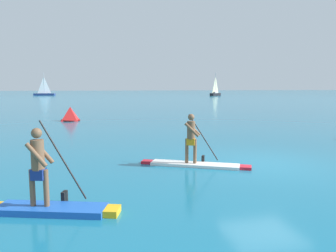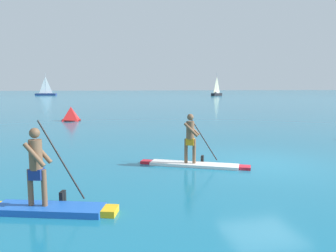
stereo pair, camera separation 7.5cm
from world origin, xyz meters
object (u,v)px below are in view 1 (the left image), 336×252
(paddleboarder_mid_center, at_px, (194,154))
(sailboat_right_horizon, at_px, (215,93))
(race_marker_buoy, at_px, (70,115))
(paddleboarder_near_left, at_px, (49,195))
(sailboat_left_horizon, at_px, (44,93))

(paddleboarder_mid_center, relative_size, sailboat_right_horizon, 0.51)
(race_marker_buoy, distance_m, sailboat_right_horizon, 72.50)
(sailboat_right_horizon, bearing_deg, paddleboarder_near_left, 26.42)
(paddleboarder_near_left, xyz_separation_m, sailboat_left_horizon, (-14.71, 95.69, 0.39))
(paddleboarder_mid_center, height_order, race_marker_buoy, paddleboarder_mid_center)
(paddleboarder_near_left, height_order, paddleboarder_mid_center, paddleboarder_near_left)
(race_marker_buoy, relative_size, sailboat_right_horizon, 0.25)
(sailboat_right_horizon, bearing_deg, sailboat_left_horizon, -56.65)
(sailboat_left_horizon, bearing_deg, race_marker_buoy, 108.03)
(paddleboarder_near_left, distance_m, sailboat_right_horizon, 88.69)
(race_marker_buoy, xyz_separation_m, sailboat_left_horizon, (-13.66, 77.20, 0.29))
(paddleboarder_mid_center, bearing_deg, paddleboarder_near_left, -116.51)
(paddleboarder_mid_center, relative_size, sailboat_left_horizon, 0.50)
(paddleboarder_near_left, bearing_deg, paddleboarder_mid_center, 54.34)
(sailboat_right_horizon, bearing_deg, race_marker_buoy, 19.99)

